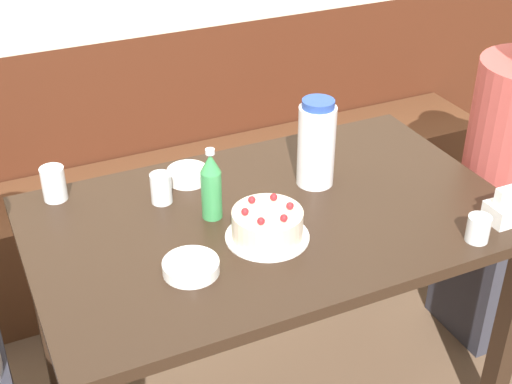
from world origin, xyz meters
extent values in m
cube|color=#4C2314|center=(0.00, 1.05, 0.46)|extent=(4.80, 0.04, 0.92)
cube|color=#56331E|center=(0.00, 0.83, 0.22)|extent=(2.72, 0.38, 0.45)
cube|color=black|center=(0.00, 0.00, 0.72)|extent=(1.32, 0.81, 0.03)
cube|color=black|center=(0.61, -0.35, 0.35)|extent=(0.06, 0.06, 0.70)
cube|color=black|center=(-0.61, 0.35, 0.35)|extent=(0.06, 0.06, 0.70)
cube|color=black|center=(0.61, 0.35, 0.35)|extent=(0.06, 0.06, 0.70)
cylinder|color=white|center=(-0.06, -0.10, 0.74)|extent=(0.22, 0.22, 0.01)
cylinder|color=beige|center=(-0.06, -0.10, 0.78)|extent=(0.19, 0.19, 0.07)
sphere|color=red|center=(-0.12, -0.08, 0.83)|extent=(0.02, 0.02, 0.02)
sphere|color=red|center=(-0.10, -0.14, 0.83)|extent=(0.02, 0.02, 0.02)
sphere|color=red|center=(-0.04, -0.15, 0.83)|extent=(0.02, 0.02, 0.02)
sphere|color=red|center=(0.00, -0.11, 0.83)|extent=(0.02, 0.02, 0.02)
sphere|color=red|center=(-0.02, -0.05, 0.83)|extent=(0.02, 0.02, 0.02)
sphere|color=red|center=(-0.08, -0.04, 0.83)|extent=(0.02, 0.02, 0.02)
cylinder|color=white|center=(0.19, 0.10, 0.86)|extent=(0.11, 0.11, 0.24)
cylinder|color=#28479E|center=(0.19, 0.10, 0.99)|extent=(0.09, 0.09, 0.02)
cylinder|color=#388E4C|center=(-0.15, 0.06, 0.81)|extent=(0.06, 0.06, 0.14)
cone|color=#388E4C|center=(-0.15, 0.06, 0.91)|extent=(0.06, 0.06, 0.05)
cylinder|color=silver|center=(-0.15, 0.06, 0.94)|extent=(0.03, 0.03, 0.01)
cube|color=white|center=(0.57, -0.29, 0.77)|extent=(0.11, 0.08, 0.05)
cube|color=white|center=(0.57, -0.29, 0.82)|extent=(0.09, 0.03, 0.05)
cylinder|color=white|center=(-0.15, 0.27, 0.76)|extent=(0.12, 0.12, 0.04)
cylinder|color=white|center=(-0.29, -0.15, 0.75)|extent=(0.14, 0.14, 0.03)
cylinder|color=silver|center=(-0.52, 0.33, 0.79)|extent=(0.07, 0.07, 0.10)
cylinder|color=silver|center=(-0.25, 0.19, 0.78)|extent=(0.06, 0.06, 0.09)
cylinder|color=silver|center=(0.43, -0.34, 0.77)|extent=(0.06, 0.06, 0.07)
cube|color=#33333D|center=(0.92, 0.02, 0.23)|extent=(0.34, 0.30, 0.45)
camera|label=1|loc=(-0.73, -1.47, 1.82)|focal=50.00mm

